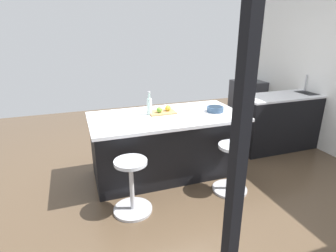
{
  "coord_description": "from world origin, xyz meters",
  "views": [
    {
      "loc": [
        1.09,
        3.26,
        1.96
      ],
      "look_at": [
        -0.03,
        0.06,
        0.75
      ],
      "focal_mm": 29.4,
      "sensor_mm": 36.0,
      "label": 1
    }
  ],
  "objects": [
    {
      "name": "fruit_bowl",
      "position": [
        -0.71,
        0.07,
        0.92
      ],
      "size": [
        0.23,
        0.23,
        0.07
      ],
      "color": "#334C6B",
      "rests_on": "kitchen_island"
    },
    {
      "name": "ground_plane",
      "position": [
        0.0,
        0.0,
        0.0
      ],
      "size": [
        7.36,
        7.36,
        0.0
      ],
      "primitive_type": "plane",
      "color": "brown"
    },
    {
      "name": "interior_partition_left",
      "position": [
        -2.83,
        0.0,
        1.39
      ],
      "size": [
        0.15,
        4.89,
        2.78
      ],
      "color": "silver",
      "rests_on": "ground_plane"
    },
    {
      "name": "cutting_board",
      "position": [
        0.0,
        -0.11,
        0.89
      ],
      "size": [
        0.36,
        0.24,
        0.02
      ],
      "primitive_type": "cube",
      "color": "tan",
      "rests_on": "kitchen_island"
    },
    {
      "name": "oven_range",
      "position": [
        -2.48,
        -1.69,
        0.44
      ],
      "size": [
        0.6,
        0.61,
        0.89
      ],
      "color": "#38383D",
      "rests_on": "ground_plane"
    },
    {
      "name": "stool_by_window",
      "position": [
        -0.66,
        0.65,
        0.3
      ],
      "size": [
        0.44,
        0.44,
        0.63
      ],
      "color": "#B7B7BC",
      "rests_on": "ground_plane"
    },
    {
      "name": "water_bottle",
      "position": [
        0.18,
        -0.09,
        1.0
      ],
      "size": [
        0.06,
        0.06,
        0.31
      ],
      "color": "silver",
      "rests_on": "kitchen_island"
    },
    {
      "name": "stool_middle",
      "position": [
        0.6,
        0.65,
        0.3
      ],
      "size": [
        0.44,
        0.44,
        0.63
      ],
      "color": "#B7B7BC",
      "rests_on": "ground_plane"
    },
    {
      "name": "window_panel_rear",
      "position": [
        0.0,
        2.44,
        0.91
      ],
      "size": [
        5.67,
        0.12,
        2.78
      ],
      "color": "silver",
      "rests_on": "ground_plane"
    },
    {
      "name": "apple_green",
      "position": [
        0.05,
        -0.08,
        0.94
      ],
      "size": [
        0.07,
        0.07,
        0.07
      ],
      "primitive_type": "sphere",
      "color": "#609E2D",
      "rests_on": "cutting_board"
    },
    {
      "name": "sink_cabinet",
      "position": [
        -2.49,
        -0.29,
        0.47
      ],
      "size": [
        2.11,
        0.6,
        1.2
      ],
      "color": "black",
      "rests_on": "ground_plane"
    },
    {
      "name": "kitchen_island",
      "position": [
        -0.03,
        -0.04,
        0.45
      ],
      "size": [
        2.0,
        1.02,
        0.88
      ],
      "color": "black",
      "rests_on": "ground_plane"
    },
    {
      "name": "apple_yellow",
      "position": [
        -0.09,
        -0.12,
        0.94
      ],
      "size": [
        0.08,
        0.08,
        0.08
      ],
      "primitive_type": "sphere",
      "color": "gold",
      "rests_on": "cutting_board"
    }
  ]
}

